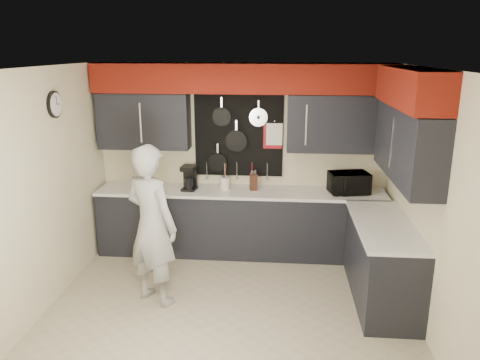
# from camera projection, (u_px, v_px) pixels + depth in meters

# --- Properties ---
(ground) EXTENTS (4.00, 4.00, 0.00)m
(ground) POSITION_uv_depth(u_px,v_px,m) (230.00, 307.00, 5.22)
(ground) COLOR tan
(ground) RESTS_ON ground
(back_wall_assembly) EXTENTS (4.00, 0.36, 2.60)m
(back_wall_assembly) POSITION_uv_depth(u_px,v_px,m) (242.00, 108.00, 6.20)
(back_wall_assembly) COLOR #EDEAB7
(back_wall_assembly) RESTS_ON ground
(right_wall_assembly) EXTENTS (0.36, 3.50, 2.60)m
(right_wall_assembly) POSITION_uv_depth(u_px,v_px,m) (411.00, 133.00, 4.78)
(right_wall_assembly) COLOR #EDEAB7
(right_wall_assembly) RESTS_ON ground
(left_wall_assembly) EXTENTS (0.05, 3.50, 2.60)m
(left_wall_assembly) POSITION_uv_depth(u_px,v_px,m) (45.00, 188.00, 5.03)
(left_wall_assembly) COLOR #EDEAB7
(left_wall_assembly) RESTS_ON ground
(base_cabinets) EXTENTS (3.95, 2.20, 0.92)m
(base_cabinets) POSITION_uv_depth(u_px,v_px,m) (276.00, 232.00, 6.13)
(base_cabinets) COLOR black
(base_cabinets) RESTS_ON ground
(microwave) EXTENTS (0.57, 0.44, 0.28)m
(microwave) POSITION_uv_depth(u_px,v_px,m) (349.00, 183.00, 6.19)
(microwave) COLOR black
(microwave) RESTS_ON base_cabinets
(knife_block) EXTENTS (0.11, 0.11, 0.22)m
(knife_block) POSITION_uv_depth(u_px,v_px,m) (254.00, 182.00, 6.34)
(knife_block) COLOR #371711
(knife_block) RESTS_ON base_cabinets
(utensil_crock) EXTENTS (0.13, 0.13, 0.17)m
(utensil_crock) POSITION_uv_depth(u_px,v_px,m) (225.00, 183.00, 6.38)
(utensil_crock) COLOR white
(utensil_crock) RESTS_ON base_cabinets
(coffee_maker) EXTENTS (0.21, 0.25, 0.34)m
(coffee_maker) POSITION_uv_depth(u_px,v_px,m) (190.00, 177.00, 6.35)
(coffee_maker) COLOR black
(coffee_maker) RESTS_ON base_cabinets
(person) EXTENTS (0.79, 0.71, 1.82)m
(person) POSITION_uv_depth(u_px,v_px,m) (152.00, 225.00, 5.12)
(person) COLOR #9B9B99
(person) RESTS_ON ground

